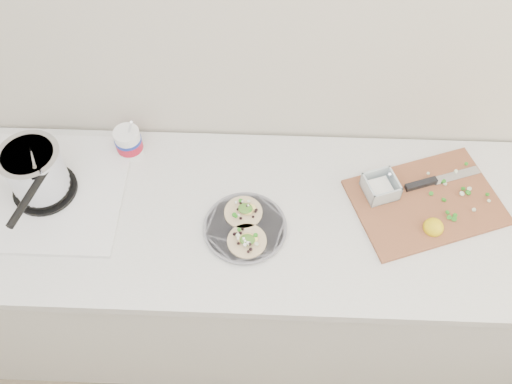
{
  "coord_description": "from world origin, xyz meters",
  "views": [
    {
      "loc": [
        0.19,
        0.46,
        2.42
      ],
      "look_at": [
        0.15,
        1.46,
        0.96
      ],
      "focal_mm": 40.0,
      "sensor_mm": 36.0,
      "label": 1
    }
  ],
  "objects_px": {
    "taco_plate": "(245,226)",
    "cutboard": "(423,198)",
    "tub": "(129,140)",
    "stove": "(40,178)"
  },
  "relations": [
    {
      "from": "stove",
      "to": "taco_plate",
      "type": "bearing_deg",
      "value": -9.91
    },
    {
      "from": "stove",
      "to": "taco_plate",
      "type": "xyz_separation_m",
      "value": [
        0.65,
        -0.11,
        -0.06
      ]
    },
    {
      "from": "stove",
      "to": "taco_plate",
      "type": "height_order",
      "value": "stove"
    },
    {
      "from": "taco_plate",
      "to": "cutboard",
      "type": "distance_m",
      "value": 0.58
    },
    {
      "from": "stove",
      "to": "cutboard",
      "type": "height_order",
      "value": "stove"
    },
    {
      "from": "taco_plate",
      "to": "cutboard",
      "type": "relative_size",
      "value": 0.49
    },
    {
      "from": "taco_plate",
      "to": "cutboard",
      "type": "bearing_deg",
      "value": 12.71
    },
    {
      "from": "stove",
      "to": "taco_plate",
      "type": "distance_m",
      "value": 0.66
    },
    {
      "from": "taco_plate",
      "to": "tub",
      "type": "bearing_deg",
      "value": 144.13
    },
    {
      "from": "tub",
      "to": "cutboard",
      "type": "distance_m",
      "value": 0.97
    }
  ]
}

